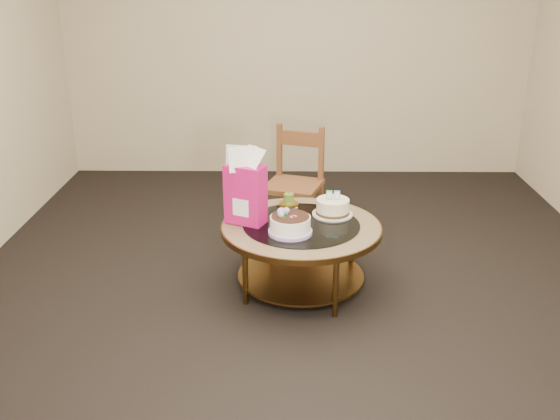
{
  "coord_description": "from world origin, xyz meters",
  "views": [
    {
      "loc": [
        -0.09,
        -3.63,
        1.98
      ],
      "look_at": [
        -0.14,
        0.02,
        0.54
      ],
      "focal_mm": 40.0,
      "sensor_mm": 36.0,
      "label": 1
    }
  ],
  "objects_px": {
    "coffee_table": "(301,236)",
    "dining_chair": "(295,183)",
    "decorated_cake": "(290,225)",
    "cream_cake": "(333,207)",
    "gift_bag": "(245,186)"
  },
  "relations": [
    {
      "from": "coffee_table",
      "to": "dining_chair",
      "type": "xyz_separation_m",
      "value": [
        -0.03,
        0.87,
        0.05
      ]
    },
    {
      "from": "decorated_cake",
      "to": "cream_cake",
      "type": "xyz_separation_m",
      "value": [
        0.28,
        0.3,
        0.0
      ]
    },
    {
      "from": "gift_bag",
      "to": "coffee_table",
      "type": "bearing_deg",
      "value": 20.59
    },
    {
      "from": "decorated_cake",
      "to": "gift_bag",
      "type": "height_order",
      "value": "gift_bag"
    },
    {
      "from": "decorated_cake",
      "to": "dining_chair",
      "type": "bearing_deg",
      "value": 87.77
    },
    {
      "from": "decorated_cake",
      "to": "cream_cake",
      "type": "height_order",
      "value": "cream_cake"
    },
    {
      "from": "decorated_cake",
      "to": "gift_bag",
      "type": "bearing_deg",
      "value": 148.41
    },
    {
      "from": "decorated_cake",
      "to": "cream_cake",
      "type": "distance_m",
      "value": 0.41
    },
    {
      "from": "coffee_table",
      "to": "cream_cake",
      "type": "bearing_deg",
      "value": 37.57
    },
    {
      "from": "gift_bag",
      "to": "decorated_cake",
      "type": "bearing_deg",
      "value": -6.74
    },
    {
      "from": "cream_cake",
      "to": "dining_chair",
      "type": "height_order",
      "value": "dining_chair"
    },
    {
      "from": "coffee_table",
      "to": "decorated_cake",
      "type": "bearing_deg",
      "value": -116.53
    },
    {
      "from": "coffee_table",
      "to": "decorated_cake",
      "type": "xyz_separation_m",
      "value": [
        -0.07,
        -0.14,
        0.13
      ]
    },
    {
      "from": "coffee_table",
      "to": "dining_chair",
      "type": "height_order",
      "value": "dining_chair"
    },
    {
      "from": "decorated_cake",
      "to": "gift_bag",
      "type": "xyz_separation_m",
      "value": [
        -0.28,
        0.17,
        0.19
      ]
    }
  ]
}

